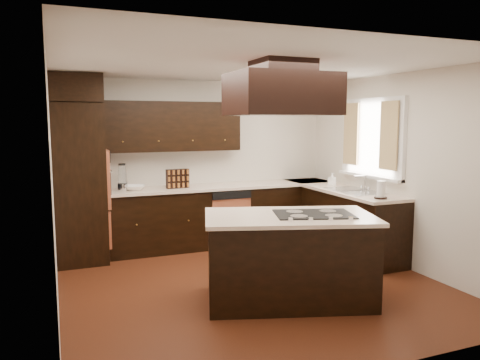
# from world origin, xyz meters

# --- Properties ---
(floor) EXTENTS (4.20, 4.20, 0.02)m
(floor) POSITION_xyz_m (0.00, 0.00, -0.01)
(floor) COLOR #5E2A14
(floor) RESTS_ON ground
(ceiling) EXTENTS (4.20, 4.20, 0.02)m
(ceiling) POSITION_xyz_m (0.00, 0.00, 2.51)
(ceiling) COLOR silver
(ceiling) RESTS_ON ground
(wall_back) EXTENTS (4.20, 0.02, 2.50)m
(wall_back) POSITION_xyz_m (0.00, 2.11, 1.25)
(wall_back) COLOR beige
(wall_back) RESTS_ON ground
(wall_front) EXTENTS (4.20, 0.02, 2.50)m
(wall_front) POSITION_xyz_m (0.00, -2.11, 1.25)
(wall_front) COLOR beige
(wall_front) RESTS_ON ground
(wall_left) EXTENTS (0.02, 4.20, 2.50)m
(wall_left) POSITION_xyz_m (-2.11, 0.00, 1.25)
(wall_left) COLOR beige
(wall_left) RESTS_ON ground
(wall_right) EXTENTS (0.02, 4.20, 2.50)m
(wall_right) POSITION_xyz_m (2.11, 0.00, 1.25)
(wall_right) COLOR beige
(wall_right) RESTS_ON ground
(oven_column) EXTENTS (0.65, 0.75, 2.12)m
(oven_column) POSITION_xyz_m (-1.78, 1.71, 1.06)
(oven_column) COLOR black
(oven_column) RESTS_ON floor
(wall_oven_face) EXTENTS (0.05, 0.62, 0.78)m
(wall_oven_face) POSITION_xyz_m (-1.43, 1.71, 1.12)
(wall_oven_face) COLOR #B95C3A
(wall_oven_face) RESTS_ON oven_column
(base_cabinets_back) EXTENTS (2.93, 0.60, 0.88)m
(base_cabinets_back) POSITION_xyz_m (0.03, 1.80, 0.44)
(base_cabinets_back) COLOR black
(base_cabinets_back) RESTS_ON floor
(base_cabinets_right) EXTENTS (0.60, 2.40, 0.88)m
(base_cabinets_right) POSITION_xyz_m (1.80, 0.90, 0.44)
(base_cabinets_right) COLOR black
(base_cabinets_right) RESTS_ON floor
(countertop_back) EXTENTS (2.93, 0.63, 0.04)m
(countertop_back) POSITION_xyz_m (0.03, 1.79, 0.90)
(countertop_back) COLOR beige
(countertop_back) RESTS_ON base_cabinets_back
(countertop_right) EXTENTS (0.63, 2.40, 0.04)m
(countertop_right) POSITION_xyz_m (1.79, 0.90, 0.90)
(countertop_right) COLOR beige
(countertop_right) RESTS_ON base_cabinets_right
(upper_cabinets) EXTENTS (2.00, 0.34, 0.72)m
(upper_cabinets) POSITION_xyz_m (-0.43, 1.93, 1.81)
(upper_cabinets) COLOR black
(upper_cabinets) RESTS_ON wall_back
(dishwasher_front) EXTENTS (0.60, 0.05, 0.72)m
(dishwasher_front) POSITION_xyz_m (0.33, 1.50, 0.40)
(dishwasher_front) COLOR #B95C3A
(dishwasher_front) RESTS_ON floor
(window_frame) EXTENTS (0.06, 1.32, 1.12)m
(window_frame) POSITION_xyz_m (2.07, 0.55, 1.65)
(window_frame) COLOR white
(window_frame) RESTS_ON wall_right
(window_pane) EXTENTS (0.00, 1.20, 1.00)m
(window_pane) POSITION_xyz_m (2.10, 0.55, 1.65)
(window_pane) COLOR white
(window_pane) RESTS_ON wall_right
(curtain_left) EXTENTS (0.02, 0.34, 0.90)m
(curtain_left) POSITION_xyz_m (2.01, 0.13, 1.70)
(curtain_left) COLOR beige
(curtain_left) RESTS_ON wall_right
(curtain_right) EXTENTS (0.02, 0.34, 0.90)m
(curtain_right) POSITION_xyz_m (2.01, 0.97, 1.70)
(curtain_right) COLOR beige
(curtain_right) RESTS_ON wall_right
(sink_rim) EXTENTS (0.52, 0.84, 0.01)m
(sink_rim) POSITION_xyz_m (1.80, 0.55, 0.92)
(sink_rim) COLOR silver
(sink_rim) RESTS_ON countertop_right
(island) EXTENTS (1.89, 1.39, 0.88)m
(island) POSITION_xyz_m (0.18, -0.60, 0.44)
(island) COLOR black
(island) RESTS_ON floor
(island_top) EXTENTS (1.96, 1.46, 0.04)m
(island_top) POSITION_xyz_m (0.18, -0.60, 0.90)
(island_top) COLOR beige
(island_top) RESTS_ON island
(cooktop) EXTENTS (0.92, 0.75, 0.01)m
(cooktop) POSITION_xyz_m (0.42, -0.67, 0.93)
(cooktop) COLOR black
(cooktop) RESTS_ON island_top
(range_hood) EXTENTS (1.05, 0.72, 0.42)m
(range_hood) POSITION_xyz_m (0.10, -0.55, 2.16)
(range_hood) COLOR black
(range_hood) RESTS_ON ceiling
(hood_duct) EXTENTS (0.55, 0.50, 0.13)m
(hood_duct) POSITION_xyz_m (0.10, -0.55, 2.44)
(hood_duct) COLOR black
(hood_duct) RESTS_ON ceiling
(blender_base) EXTENTS (0.15, 0.15, 0.10)m
(blender_base) POSITION_xyz_m (-1.19, 1.79, 0.97)
(blender_base) COLOR silver
(blender_base) RESTS_ON countertop_back
(blender_pitcher) EXTENTS (0.13, 0.13, 0.26)m
(blender_pitcher) POSITION_xyz_m (-1.19, 1.79, 1.15)
(blender_pitcher) COLOR silver
(blender_pitcher) RESTS_ON blender_base
(spice_rack) EXTENTS (0.34, 0.12, 0.28)m
(spice_rack) POSITION_xyz_m (-0.42, 1.75, 1.06)
(spice_rack) COLOR black
(spice_rack) RESTS_ON countertop_back
(mixing_bowl) EXTENTS (0.35, 0.35, 0.07)m
(mixing_bowl) POSITION_xyz_m (-1.03, 1.77, 0.96)
(mixing_bowl) COLOR white
(mixing_bowl) RESTS_ON countertop_back
(soap_bottle) EXTENTS (0.12, 0.12, 0.19)m
(soap_bottle) POSITION_xyz_m (1.80, 1.12, 1.02)
(soap_bottle) COLOR white
(soap_bottle) RESTS_ON countertop_right
(paper_towel) EXTENTS (0.14, 0.14, 0.23)m
(paper_towel) POSITION_xyz_m (1.71, -0.12, 1.03)
(paper_towel) COLOR white
(paper_towel) RESTS_ON countertop_right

